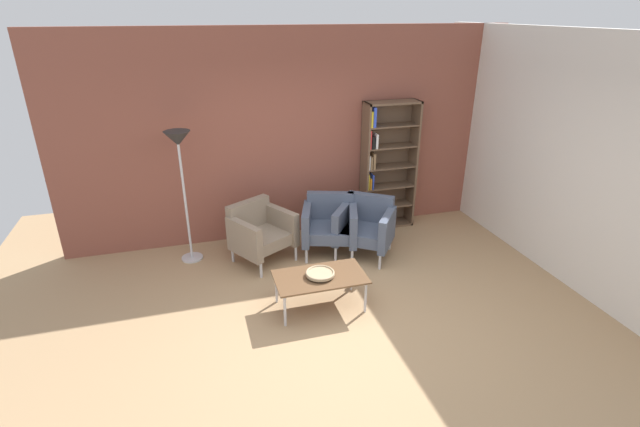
# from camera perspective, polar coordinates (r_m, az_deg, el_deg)

# --- Properties ---
(ground_plane) EXTENTS (8.32, 8.32, 0.00)m
(ground_plane) POSITION_cam_1_polar(r_m,az_deg,el_deg) (5.13, 3.60, -13.36)
(ground_plane) COLOR tan
(brick_back_panel) EXTENTS (6.40, 0.12, 2.90)m
(brick_back_panel) POSITION_cam_1_polar(r_m,az_deg,el_deg) (6.66, -3.23, 9.43)
(brick_back_panel) COLOR brown
(brick_back_panel) RESTS_ON ground_plane
(plaster_right_partition) EXTENTS (0.12, 5.20, 2.90)m
(plaster_right_partition) POSITION_cam_1_polar(r_m,az_deg,el_deg) (6.39, 27.12, 6.24)
(plaster_right_partition) COLOR silver
(plaster_right_partition) RESTS_ON ground_plane
(bookshelf_tall) EXTENTS (0.80, 0.30, 1.90)m
(bookshelf_tall) POSITION_cam_1_polar(r_m,az_deg,el_deg) (7.02, 7.86, 5.64)
(bookshelf_tall) COLOR brown
(bookshelf_tall) RESTS_ON ground_plane
(coffee_table_low) EXTENTS (1.00, 0.56, 0.40)m
(coffee_table_low) POSITION_cam_1_polar(r_m,az_deg,el_deg) (5.18, 0.02, -7.93)
(coffee_table_low) COLOR brown
(coffee_table_low) RESTS_ON ground_plane
(decorative_bowl) EXTENTS (0.32, 0.32, 0.05)m
(decorative_bowl) POSITION_cam_1_polar(r_m,az_deg,el_deg) (5.15, 0.02, -7.30)
(decorative_bowl) COLOR tan
(decorative_bowl) RESTS_ON coffee_table_low
(armchair_near_window) EXTENTS (0.88, 0.84, 0.78)m
(armchair_near_window) POSITION_cam_1_polar(r_m,az_deg,el_deg) (6.34, 1.21, -1.23)
(armchair_near_window) COLOR #4C566B
(armchair_near_window) RESTS_ON ground_plane
(armchair_corner_red) EXTENTS (0.93, 0.91, 0.78)m
(armchair_corner_red) POSITION_cam_1_polar(r_m,az_deg,el_deg) (6.17, -7.32, -2.17)
(armchair_corner_red) COLOR gray
(armchair_corner_red) RESTS_ON ground_plane
(armchair_spare_guest) EXTENTS (0.95, 0.93, 0.78)m
(armchair_spare_guest) POSITION_cam_1_polar(r_m,az_deg,el_deg) (6.31, 5.56, -1.47)
(armchair_spare_guest) COLOR #4C566B
(armchair_spare_guest) RESTS_ON ground_plane
(floor_lamp_torchiere) EXTENTS (0.32, 0.32, 1.74)m
(floor_lamp_torchiere) POSITION_cam_1_polar(r_m,az_deg,el_deg) (6.02, -16.75, 6.89)
(floor_lamp_torchiere) COLOR silver
(floor_lamp_torchiere) RESTS_ON ground_plane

